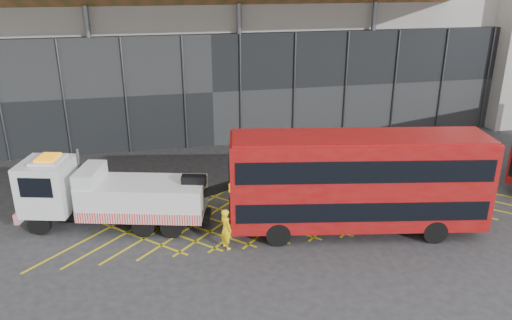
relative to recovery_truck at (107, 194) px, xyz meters
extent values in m
plane|color=#2B2A2D|center=(4.82, -0.16, -1.72)|extent=(120.00, 120.00, 0.00)
cube|color=gold|center=(0.02, -0.16, -1.72)|extent=(7.16, 7.16, 0.01)
cube|color=gold|center=(0.02, -0.16, -1.72)|extent=(7.16, 7.16, 0.01)
cube|color=gold|center=(1.62, -0.16, -1.72)|extent=(7.16, 7.16, 0.01)
cube|color=gold|center=(1.62, -0.16, -1.72)|extent=(7.16, 7.16, 0.01)
cube|color=gold|center=(3.22, -0.16, -1.72)|extent=(7.16, 7.16, 0.01)
cube|color=gold|center=(3.22, -0.16, -1.72)|extent=(7.16, 7.16, 0.01)
cube|color=gold|center=(4.82, -0.16, -1.72)|extent=(7.16, 7.16, 0.01)
cube|color=gold|center=(4.82, -0.16, -1.72)|extent=(7.16, 7.16, 0.01)
cube|color=gold|center=(6.42, -0.16, -1.72)|extent=(7.16, 7.16, 0.01)
cube|color=gold|center=(6.42, -0.16, -1.72)|extent=(7.16, 7.16, 0.01)
cube|color=gold|center=(8.02, -0.16, -1.72)|extent=(7.16, 7.16, 0.01)
cube|color=gold|center=(8.02, -0.16, -1.72)|extent=(7.16, 7.16, 0.01)
cube|color=gold|center=(9.62, -0.16, -1.72)|extent=(7.16, 7.16, 0.01)
cube|color=gold|center=(9.62, -0.16, -1.72)|extent=(7.16, 7.16, 0.01)
cube|color=gold|center=(11.22, -0.16, -1.72)|extent=(7.16, 7.16, 0.01)
cube|color=gold|center=(11.22, -0.16, -1.72)|extent=(7.16, 7.16, 0.01)
cube|color=gold|center=(12.82, -0.16, -1.72)|extent=(7.16, 7.16, 0.01)
cube|color=gold|center=(12.82, -0.16, -1.72)|extent=(7.16, 7.16, 0.01)
cube|color=gold|center=(14.42, -0.16, -1.72)|extent=(7.16, 7.16, 0.01)
cube|color=gold|center=(14.42, -0.16, -1.72)|extent=(7.16, 7.16, 0.01)
cube|color=gold|center=(16.02, -0.16, -1.72)|extent=(7.16, 7.16, 0.01)
cube|color=gold|center=(16.02, -0.16, -1.72)|extent=(7.16, 7.16, 0.01)
cube|color=gold|center=(17.62, -0.16, -1.72)|extent=(7.16, 7.16, 0.01)
cube|color=gold|center=(17.62, -0.16, -1.72)|extent=(7.16, 7.16, 0.01)
cube|color=gold|center=(19.22, -0.16, -1.72)|extent=(7.16, 7.16, 0.01)
cube|color=gold|center=(19.22, -0.16, -1.72)|extent=(7.16, 7.16, 0.01)
cube|color=gold|center=(20.82, -0.16, -1.72)|extent=(7.16, 7.16, 0.01)
cube|color=gold|center=(20.82, -0.16, -1.72)|extent=(7.16, 7.16, 0.01)
cube|color=#999994|center=(6.82, 18.84, 7.28)|extent=(55.00, 14.00, 18.00)
cube|color=black|center=(6.82, 11.54, 2.28)|extent=(55.00, 0.80, 8.00)
cylinder|color=#595B60|center=(-1.18, 11.34, 3.28)|extent=(0.36, 0.36, 10.00)
cylinder|color=#595B60|center=(8.82, 11.34, 3.28)|extent=(0.36, 0.36, 10.00)
cylinder|color=#595B60|center=(18.82, 11.34, 3.28)|extent=(0.36, 0.36, 10.00)
cube|color=black|center=(0.41, -0.10, -1.03)|extent=(9.25, 3.37, 0.34)
cube|color=white|center=(-2.81, 0.76, 0.39)|extent=(2.91, 2.98, 2.55)
cube|color=black|center=(-3.97, 1.07, 0.83)|extent=(0.61, 2.10, 1.08)
cube|color=red|center=(-4.00, 1.08, -0.89)|extent=(0.90, 2.52, 0.54)
cube|color=orange|center=(-2.62, 0.71, 1.89)|extent=(1.16, 1.37, 0.12)
cube|color=white|center=(1.73, -0.46, -0.10)|extent=(6.51, 3.95, 1.57)
cube|color=red|center=(1.40, -1.67, -0.69)|extent=(5.88, 1.64, 0.54)
cube|color=white|center=(-0.73, 0.20, 1.02)|extent=(1.56, 2.53, 0.69)
cube|color=black|center=(4.19, -1.12, 0.83)|extent=(1.26, 0.78, 0.49)
cube|color=black|center=(5.14, -1.38, 0.34)|extent=(2.16, 0.89, 1.06)
cylinder|color=black|center=(-3.27, -0.18, -1.18)|extent=(1.13, 0.61, 1.08)
cylinder|color=black|center=(-2.73, 1.81, -1.18)|extent=(1.13, 0.61, 1.08)
cylinder|color=black|center=(2.98, -1.86, -1.18)|extent=(1.13, 0.61, 1.08)
cylinder|color=black|center=(3.51, 0.13, -1.18)|extent=(1.13, 0.61, 1.08)
cylinder|color=#595B60|center=(-1.33, 1.38, 0.93)|extent=(0.14, 0.14, 2.16)
cube|color=maroon|center=(11.79, -3.17, 0.99)|extent=(12.42, 4.95, 4.27)
cube|color=black|center=(11.79, -3.17, -0.02)|extent=(11.95, 4.92, 0.94)
cube|color=black|center=(11.79, -3.17, 1.97)|extent=(11.95, 4.92, 1.05)
cube|color=black|center=(5.82, -2.07, 0.04)|extent=(0.51, 2.44, 1.43)
cube|color=black|center=(5.82, -2.07, 1.97)|extent=(0.51, 2.44, 1.05)
cube|color=yellow|center=(5.81, -2.07, 1.09)|extent=(0.41, 1.94, 0.39)
cube|color=maroon|center=(11.79, -3.17, 3.15)|extent=(12.14, 4.69, 0.13)
cylinder|color=black|center=(7.77, -3.70, -1.15)|extent=(1.19, 0.53, 1.14)
cylinder|color=black|center=(8.23, -1.24, -1.15)|extent=(1.19, 0.53, 1.14)
cylinder|color=black|center=(15.03, -5.04, -1.15)|extent=(1.19, 0.53, 1.14)
cylinder|color=black|center=(15.48, -2.57, -1.15)|extent=(1.19, 0.53, 1.14)
imported|color=yellow|center=(5.37, -3.42, -0.74)|extent=(0.71, 0.85, 1.97)
camera|label=1|loc=(2.38, -23.47, 10.28)|focal=35.00mm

